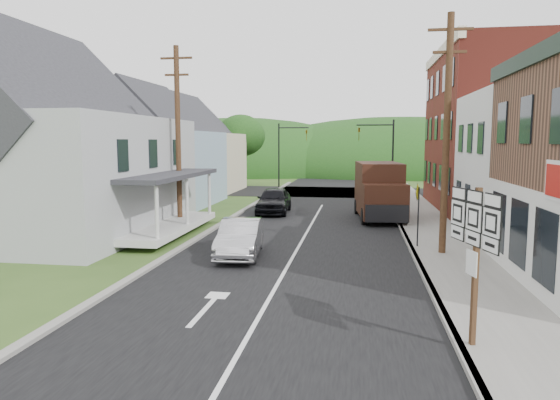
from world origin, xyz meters
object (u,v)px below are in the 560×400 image
at_px(dark_sedan, 274,200).
at_px(warning_sign, 418,206).
at_px(silver_sedan, 240,238).
at_px(delivery_van, 379,191).
at_px(route_sign_cluster, 475,244).

relative_size(dark_sedan, warning_sign, 1.80).
distance_m(silver_sedan, warning_sign, 7.22).
relative_size(silver_sedan, delivery_van, 0.72).
distance_m(silver_sedan, dark_sedan, 11.41).
relative_size(dark_sedan, delivery_van, 0.78).
bearing_deg(route_sign_cluster, delivery_van, 77.42).
bearing_deg(dark_sedan, route_sign_cluster, -70.97).
xyz_separation_m(route_sign_cluster, warning_sign, (0.02, 9.94, -0.51)).
distance_m(dark_sedan, route_sign_cluster, 20.58).
bearing_deg(route_sign_cluster, dark_sedan, 94.77).
relative_size(delivery_van, warning_sign, 2.29).
relative_size(route_sign_cluster, warning_sign, 1.29).
height_order(silver_sedan, route_sign_cluster, route_sign_cluster).
relative_size(dark_sedan, route_sign_cluster, 1.39).
xyz_separation_m(delivery_van, route_sign_cluster, (1.17, -17.73, 0.69)).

